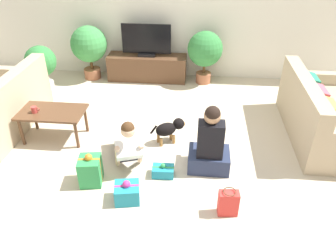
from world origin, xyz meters
name	(u,v)px	position (x,y,z in m)	size (l,w,h in m)	color
ground_plane	(153,148)	(0.00, 0.00, 0.00)	(16.00, 16.00, 0.00)	beige
wall_back	(171,10)	(0.00, 2.63, 1.30)	(8.40, 0.06, 2.60)	white
sofa_right	(321,117)	(2.38, 0.56, 0.31)	(0.94, 1.92, 0.88)	tan
coffee_table	(52,114)	(-1.45, 0.12, 0.39)	(0.91, 0.54, 0.44)	brown
tv_console	(147,67)	(-0.44, 2.34, 0.25)	(1.53, 0.45, 0.49)	brown
tv	(146,42)	(-0.44, 2.34, 0.76)	(0.94, 0.20, 0.61)	black
potted_plant_back_right	(205,51)	(0.68, 2.29, 0.65)	(0.66, 0.66, 1.01)	#A36042
potted_plant_back_left	(89,46)	(-1.55, 2.29, 0.66)	(0.69, 0.69, 1.05)	#A36042
potted_plant_corner_left	(41,64)	(-2.23, 1.58, 0.55)	(0.55, 0.55, 0.87)	beige
person_kneeling	(127,140)	(-0.29, -0.33, 0.34)	(0.55, 0.85, 0.79)	#23232D
person_sitting	(210,147)	(0.76, -0.38, 0.34)	(0.52, 0.48, 0.93)	#283351
dog	(170,128)	(0.22, 0.17, 0.23)	(0.48, 0.32, 0.36)	black
gift_box_a	(90,170)	(-0.65, -0.78, 0.18)	(0.29, 0.31, 0.42)	#2D934C
gift_box_b	(127,192)	(-0.16, -1.03, 0.11)	(0.32, 0.30, 0.28)	teal
gift_box_c	(163,171)	(0.20, -0.57, 0.07)	(0.27, 0.19, 0.18)	teal
gift_bag_a	(228,203)	(0.97, -1.13, 0.15)	(0.22, 0.15, 0.32)	red
mug	(34,110)	(-1.67, 0.06, 0.49)	(0.12, 0.08, 0.09)	#B23D38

